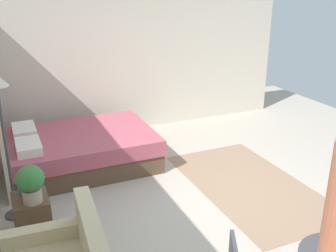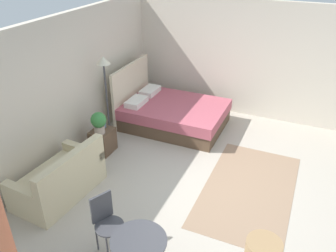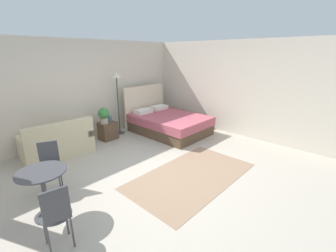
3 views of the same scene
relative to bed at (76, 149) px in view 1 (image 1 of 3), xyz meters
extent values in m
cube|color=#B2A899|center=(-1.87, -1.50, -0.31)|extent=(9.26, 8.73, 0.02)
cube|color=beige|center=(1.26, -1.50, 1.00)|extent=(0.12, 5.73, 2.60)
cube|color=#93755B|center=(-1.55, -2.08, -0.29)|extent=(2.54, 1.42, 0.01)
cube|color=brown|center=(0.00, -0.09, -0.15)|extent=(1.51, 2.10, 0.29)
cube|color=#B25160|center=(0.00, -0.09, 0.11)|extent=(1.55, 2.14, 0.23)
cube|color=beige|center=(0.00, 0.99, 0.35)|extent=(1.57, 0.06, 1.29)
cube|color=white|center=(-0.33, 0.68, 0.29)|extent=(0.54, 0.32, 0.12)
cube|color=white|center=(0.33, 0.68, 0.29)|extent=(0.54, 0.32, 0.12)
cube|color=beige|center=(-2.25, 0.70, 0.18)|extent=(0.20, 0.83, 0.15)
cube|color=brown|center=(-1.53, 0.79, -0.06)|extent=(0.44, 0.38, 0.47)
cylinder|color=tan|center=(-1.63, 0.77, 0.25)|extent=(0.20, 0.20, 0.15)
sphere|color=#387F3D|center=(-1.63, 0.77, 0.45)|extent=(0.29, 0.29, 0.29)
cylinder|color=slate|center=(-1.41, 0.84, 0.25)|extent=(0.12, 0.12, 0.15)
cylinder|color=#3F3F44|center=(-1.03, 0.95, -0.29)|extent=(0.26, 0.26, 0.02)
cylinder|color=#3F3F44|center=(-1.03, 0.95, 0.52)|extent=(0.04, 0.04, 1.59)
camera|label=1|loc=(-5.52, 0.92, 2.39)|focal=41.92mm
camera|label=2|loc=(-6.26, -2.68, 3.43)|focal=36.87mm
camera|label=3|loc=(-4.68, -4.37, 1.96)|focal=24.16mm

